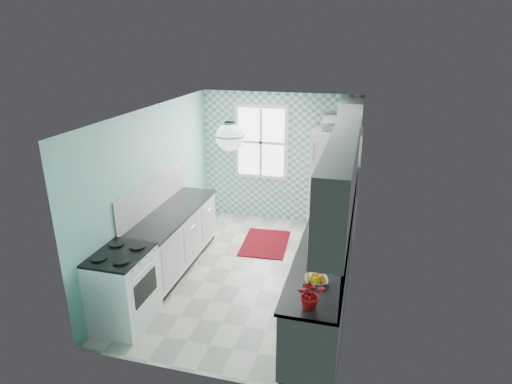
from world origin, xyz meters
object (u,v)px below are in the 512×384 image
(stove, at_px, (123,287))
(sink, at_px, (334,208))
(fruit_bowl, at_px, (316,281))
(ceiling_light, at_px, (230,137))
(microwave, at_px, (339,122))
(potted_plant, at_px, (311,294))
(fridge, at_px, (335,184))

(stove, height_order, sink, sink)
(stove, height_order, fruit_bowl, fruit_bowl)
(ceiling_light, distance_m, stove, 2.31)
(microwave, bearing_deg, stove, 54.13)
(potted_plant, bearing_deg, microwave, 91.36)
(stove, relative_size, microwave, 1.83)
(ceiling_light, height_order, potted_plant, ceiling_light)
(ceiling_light, relative_size, stove, 0.36)
(potted_plant, distance_m, microwave, 3.92)
(ceiling_light, xyz_separation_m, fruit_bowl, (1.20, -0.75, -1.35))
(ceiling_light, bearing_deg, sink, 51.15)
(microwave, bearing_deg, ceiling_light, 65.52)
(stove, relative_size, fruit_bowl, 3.86)
(stove, bearing_deg, microwave, 56.91)
(stove, relative_size, potted_plant, 3.16)
(fruit_bowl, height_order, potted_plant, potted_plant)
(sink, relative_size, microwave, 1.01)
(stove, distance_m, microwave, 4.35)
(fridge, xyz_separation_m, stove, (-2.31, -3.33, -0.47))
(sink, bearing_deg, ceiling_light, -131.64)
(fridge, height_order, sink, fridge)
(microwave, bearing_deg, potted_plant, 90.20)
(fruit_bowl, relative_size, potted_plant, 0.82)
(fridge, bearing_deg, fruit_bowl, -85.85)
(potted_plant, xyz_separation_m, microwave, (-0.09, 3.79, 0.99))
(fridge, distance_m, fruit_bowl, 3.33)
(stove, xyz_separation_m, potted_plant, (2.40, -0.45, 0.59))
(fridge, relative_size, fruit_bowl, 7.76)
(stove, relative_size, sink, 1.81)
(fridge, distance_m, sink, 1.09)
(fruit_bowl, distance_m, potted_plant, 0.47)
(ceiling_light, distance_m, fridge, 3.11)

